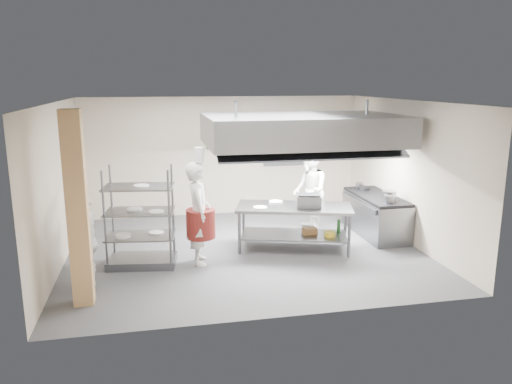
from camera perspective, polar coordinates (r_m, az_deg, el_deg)
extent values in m
plane|color=#303032|center=(10.26, -1.27, -6.68)|extent=(7.00, 7.00, 0.00)
plane|color=silver|center=(9.69, -1.36, 10.30)|extent=(7.00, 7.00, 0.00)
plane|color=#BBAB95|center=(12.78, -3.77, 4.11)|extent=(7.00, 0.00, 7.00)
plane|color=#BBAB95|center=(9.86, -21.73, 0.65)|extent=(0.00, 6.00, 6.00)
plane|color=#BBAB95|center=(11.04, 16.87, 2.22)|extent=(0.00, 6.00, 6.00)
cube|color=tan|center=(7.94, -19.72, -1.95)|extent=(0.30, 0.30, 3.00)
cube|color=gray|center=(10.43, 5.35, 7.12)|extent=(4.00, 2.50, 0.60)
cube|color=white|center=(10.24, 0.47, 5.27)|extent=(1.60, 0.12, 0.04)
cube|color=white|center=(10.76, 9.93, 5.44)|extent=(1.60, 0.12, 0.04)
cube|color=gray|center=(13.00, 4.23, 4.25)|extent=(1.50, 0.28, 0.04)
cube|color=gray|center=(10.13, 4.39, -1.77)|extent=(2.49, 1.58, 0.06)
cube|color=slate|center=(10.29, 4.34, -4.90)|extent=(2.29, 1.44, 0.04)
cube|color=gray|center=(11.52, 13.51, -2.68)|extent=(0.80, 2.00, 0.84)
cube|color=black|center=(11.41, 13.63, -0.50)|extent=(0.78, 1.96, 0.06)
imported|color=silver|center=(9.36, -6.60, -2.44)|extent=(0.47, 0.71, 1.94)
imported|color=white|center=(11.34, 6.11, 0.12)|extent=(0.81, 0.99, 1.90)
imported|color=white|center=(8.68, -18.86, -5.33)|extent=(0.41, 0.96, 1.64)
cube|color=slate|center=(10.06, 6.06, -1.03)|extent=(0.56, 0.49, 0.24)
cube|color=olive|center=(10.30, 6.15, -4.44)|extent=(0.30, 0.21, 0.13)
cylinder|color=gray|center=(10.98, 14.97, -0.38)|extent=(0.29, 0.29, 0.20)
cylinder|color=white|center=(9.54, -13.00, -4.75)|extent=(0.28, 0.28, 0.05)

